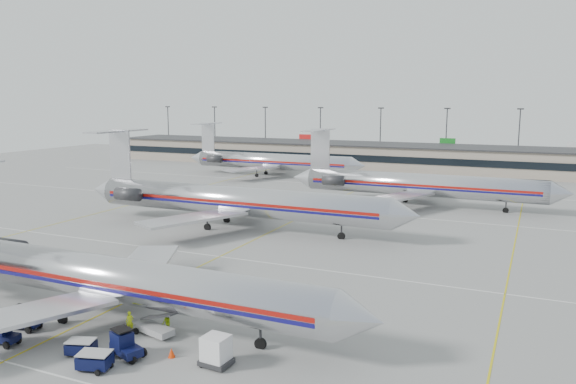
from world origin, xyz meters
The scene contains 18 objects.
ground centered at (0.00, 0.00, 0.00)m, with size 260.00×260.00×0.00m, color gray.
apron_markings centered at (0.00, 10.00, 0.01)m, with size 160.00×0.15×0.02m, color silver.
terminal centered at (0.00, 97.97, 3.16)m, with size 162.00×17.00×6.25m.
light_mast_row centered at (0.00, 112.00, 8.58)m, with size 163.60×0.40×15.28m.
jet_foreground centered at (0.44, -9.13, 3.42)m, with size 45.03×26.52×11.79m.
jet_second_row centered at (-6.20, 23.25, 3.81)m, with size 50.16×29.53×13.13m.
jet_third_row centered at (13.61, 49.69, 3.62)m, with size 45.55×28.02×12.45m.
jet_back_row centered at (-24.45, 72.57, 3.50)m, with size 44.13×27.15×12.07m.
tug_left centered at (-2.41, -16.10, 0.81)m, with size 2.29×1.34×1.77m.
tug_center centered at (-3.26, -13.49, 0.84)m, with size 2.44×1.58×1.83m.
tug_right centered at (7.04, -14.19, 0.93)m, with size 2.79×2.09×2.04m.
cart_inner centered at (6.42, -16.37, 0.63)m, with size 2.39×1.95×1.18m.
cart_outer centered at (4.01, -15.09, 0.56)m, with size 2.17×1.80×1.06m.
uld_container centered at (13.37, -12.66, 1.05)m, with size 2.08×1.78×2.07m.
belt_loader centered at (6.53, -10.27, 0.58)m, with size 4.24×2.06×2.17m.
ramp_worker_near centered at (4.51, -10.61, 0.80)m, with size 0.59×0.38×1.60m, color #D4EF16.
ramp_worker_far centered at (7.13, -9.59, 0.76)m, with size 0.74×0.58×1.52m, color #A4D113.
cone_right centered at (9.94, -12.87, 0.33)m, with size 0.49×0.49×0.67m, color #F03808.
Camera 1 is at (31.96, -42.46, 17.42)m, focal length 35.00 mm.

